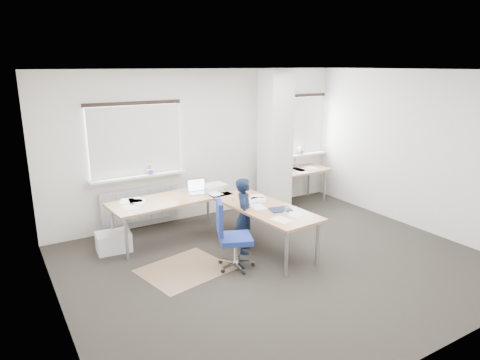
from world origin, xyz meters
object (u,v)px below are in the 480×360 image
desk_side (296,172)px  task_chair (233,249)px  desk_main (217,204)px  person (245,215)px

desk_side → task_chair: 3.32m
desk_side → task_chair: desk_side is taller
desk_main → person: (0.22, -0.48, -0.09)m
desk_main → desk_side: 2.66m
desk_side → desk_main: bearing=-159.1°
person → desk_side: bearing=-22.6°
desk_side → person: desk_side is taller
desk_main → person: person is taller
person → desk_main: bearing=57.5°
desk_side → person: 2.70m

